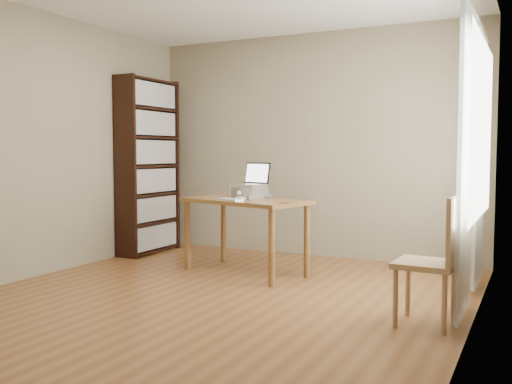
% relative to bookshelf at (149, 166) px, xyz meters
% --- Properties ---
extents(room, '(4.04, 4.54, 2.64)m').
position_rel_bookshelf_xyz_m(room, '(1.86, -1.54, 0.25)').
color(room, brown).
rests_on(room, ground).
extents(bookshelf, '(0.30, 0.90, 2.10)m').
position_rel_bookshelf_xyz_m(bookshelf, '(0.00, 0.00, 0.00)').
color(bookshelf, black).
rests_on(bookshelf, ground).
extents(curtains, '(0.03, 1.90, 2.25)m').
position_rel_bookshelf_xyz_m(curtains, '(3.75, -0.75, 0.12)').
color(curtains, white).
rests_on(curtains, ground).
extents(desk, '(1.42, 0.98, 0.75)m').
position_rel_bookshelf_xyz_m(desk, '(1.59, -0.54, -0.41)').
color(desk, brown).
rests_on(desk, ground).
extents(laptop_stand, '(0.32, 0.25, 0.13)m').
position_rel_bookshelf_xyz_m(laptop_stand, '(1.59, -0.46, -0.22)').
color(laptop_stand, silver).
rests_on(laptop_stand, desk).
extents(laptop, '(0.37, 0.35, 0.23)m').
position_rel_bookshelf_xyz_m(laptop, '(1.59, -0.40, -0.11)').
color(laptop, silver).
rests_on(laptop, laptop_stand).
extents(keyboard, '(0.31, 0.21, 0.02)m').
position_rel_bookshelf_xyz_m(keyboard, '(1.54, -0.76, -0.29)').
color(keyboard, silver).
rests_on(keyboard, desk).
extents(coaster, '(0.10, 0.10, 0.01)m').
position_rel_bookshelf_xyz_m(coaster, '(2.15, -0.84, -0.30)').
color(coaster, brown).
rests_on(coaster, desk).
extents(cat, '(0.23, 0.47, 0.14)m').
position_rel_bookshelf_xyz_m(cat, '(1.63, -0.43, -0.24)').
color(cat, '#4A403A').
rests_on(cat, desk).
extents(chair, '(0.43, 0.43, 0.92)m').
position_rel_bookshelf_xyz_m(chair, '(3.60, -1.53, -0.56)').
color(chair, '#A77D5B').
rests_on(chair, ground).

